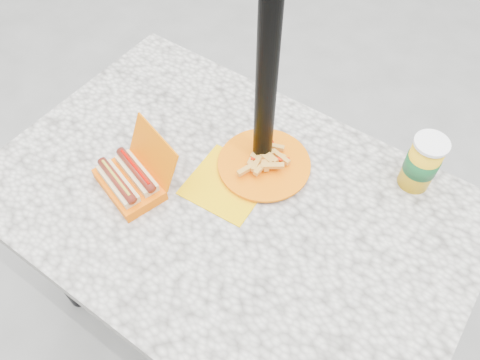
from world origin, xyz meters
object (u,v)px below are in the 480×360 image
Objects in this scene: umbrella_pole at (268,52)px; soda_cup at (422,163)px; fries_plate at (261,165)px; hotdog_box at (131,179)px.

soda_cup is at bearing 23.64° from umbrella_pole.
umbrella_pole is 0.34m from fries_plate.
hotdog_box is 0.72m from soda_cup.
soda_cup is (0.58, 0.42, 0.05)m from hotdog_box.
soda_cup is at bearing 28.14° from fries_plate.
umbrella_pole is 0.47m from hotdog_box.
umbrella_pole is 10.13× the size of hotdog_box.
umbrella_pole is at bearing -156.36° from soda_cup.
hotdog_box is at bearing -134.24° from fries_plate.
hotdog_box is (-0.22, -0.27, -0.32)m from umbrella_pole.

